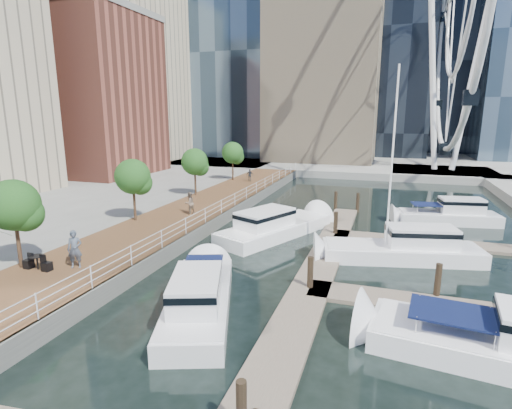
% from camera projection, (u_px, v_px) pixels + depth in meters
% --- Properties ---
extents(ground, '(520.00, 520.00, 0.00)m').
position_uv_depth(ground, '(180.00, 373.00, 13.76)').
color(ground, black).
rests_on(ground, ground).
extents(boardwalk, '(6.00, 60.00, 1.00)m').
position_uv_depth(boardwalk, '(171.00, 226.00, 30.30)').
color(boardwalk, brown).
rests_on(boardwalk, ground).
extents(seawall, '(0.25, 60.00, 1.00)m').
position_uv_depth(seawall, '(207.00, 229.00, 29.39)').
color(seawall, '#595954').
rests_on(seawall, ground).
extents(land_far, '(200.00, 114.00, 1.00)m').
position_uv_depth(land_far, '(364.00, 146.00, 108.18)').
color(land_far, gray).
rests_on(land_far, ground).
extents(pier, '(14.00, 12.00, 1.00)m').
position_uv_depth(pier, '(442.00, 173.00, 57.57)').
color(pier, gray).
rests_on(pier, ground).
extents(railing, '(0.10, 60.00, 1.05)m').
position_uv_depth(railing, '(205.00, 216.00, 29.19)').
color(railing, white).
rests_on(railing, boardwalk).
extents(floating_docks, '(16.00, 34.00, 2.60)m').
position_uv_depth(floating_docks, '(413.00, 279.00, 20.47)').
color(floating_docks, '#6D6051').
rests_on(floating_docks, ground).
extents(midrise_condos, '(19.00, 67.00, 28.00)m').
position_uv_depth(midrise_condos, '(30.00, 73.00, 45.92)').
color(midrise_condos, '#BCAD8E').
rests_on(midrise_condos, ground).
extents(street_trees, '(2.60, 42.60, 4.60)m').
position_uv_depth(street_trees, '(133.00, 177.00, 29.28)').
color(street_trees, '#3F2B1C').
rests_on(street_trees, ground).
extents(pedestrian_near, '(0.86, 0.77, 1.98)m').
position_uv_depth(pedestrian_near, '(75.00, 249.00, 20.47)').
color(pedestrian_near, '#4A5463').
rests_on(pedestrian_near, boardwalk).
extents(pedestrian_mid, '(0.99, 1.07, 1.77)m').
position_uv_depth(pedestrian_mid, '(190.00, 203.00, 31.68)').
color(pedestrian_mid, '#88715E').
rests_on(pedestrian_mid, boardwalk).
extents(pedestrian_far, '(0.89, 0.41, 1.49)m').
position_uv_depth(pedestrian_far, '(250.00, 175.00, 47.28)').
color(pedestrian_far, '#2D3138').
rests_on(pedestrian_far, boardwalk).
extents(moored_yachts, '(23.85, 35.27, 11.50)m').
position_uv_depth(moored_yachts, '(407.00, 274.00, 22.38)').
color(moored_yachts, white).
rests_on(moored_yachts, ground).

